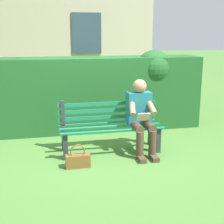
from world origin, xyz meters
name	(u,v)px	position (x,y,z in m)	size (l,w,h in m)	color
ground	(111,151)	(0.00, 0.00, 0.00)	(60.00, 60.00, 0.00)	#477533
park_bench	(110,125)	(0.00, -0.09, 0.43)	(1.63, 0.54, 0.83)	#2D3338
person_seated	(141,115)	(-0.47, 0.10, 0.61)	(0.44, 0.73, 1.16)	#1E6672
hedge_backdrop	(86,92)	(0.20, -1.34, 0.76)	(4.55, 0.85, 1.55)	#1E5123
handbag	(78,160)	(0.58, 0.51, 0.11)	(0.35, 0.13, 0.35)	brown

